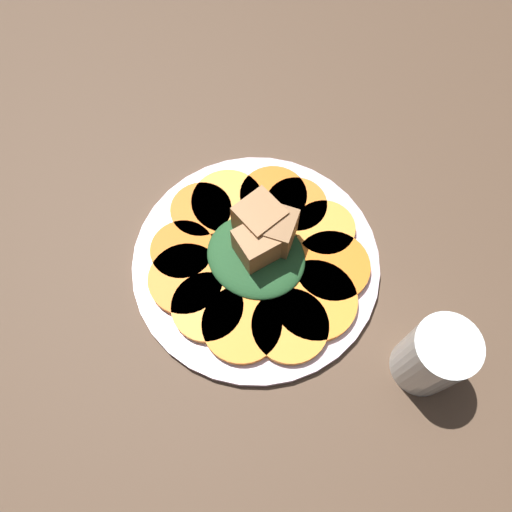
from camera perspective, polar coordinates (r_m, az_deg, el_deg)
The scene contains 17 objects.
table_slab at distance 60.04cm, azimuth 0.00°, elevation -1.21°, with size 120.00×120.00×2.00cm, color #4C3828.
plate at distance 58.64cm, azimuth 0.00°, elevation -0.63°, with size 28.90×28.90×1.05cm.
carrot_slice_0 at distance 57.23cm, azimuth -7.99°, elevation -2.63°, with size 8.61×8.61×0.91cm, color orange.
carrot_slice_1 at distance 55.80cm, azimuth -5.56°, elevation -5.83°, with size 8.05×8.05×0.91cm, color orange.
carrot_slice_2 at distance 54.97cm, azimuth -1.62°, elevation -7.81°, with size 8.81×8.81×0.91cm, color orange.
carrot_slice_3 at distance 55.03cm, azimuth 3.91°, elevation -7.97°, with size 8.49×8.49×0.91cm, color orange.
carrot_slice_4 at distance 56.18cm, azimuth 6.73°, elevation -5.04°, with size 9.50×9.50×0.91cm, color orange.
carrot_slice_5 at distance 57.94cm, azimuth 8.67°, elevation -1.17°, with size 8.74×8.74×0.91cm, color orange.
carrot_slice_6 at distance 59.92cm, azimuth 7.85°, elevation 3.15°, with size 7.24×7.24×0.91cm, color orange.
carrot_slice_7 at distance 61.08cm, azimuth 4.62°, elevation 5.81°, with size 7.46×7.46×0.91cm, color orange.
carrot_slice_8 at distance 61.57cm, azimuth 2.00°, elevation 6.86°, with size 8.23×8.23×0.91cm, color orange.
carrot_slice_9 at distance 61.20cm, azimuth -3.27°, elevation 6.18°, with size 8.80×8.80×0.91cm, color orange.
carrot_slice_10 at distance 60.89cm, azimuth -6.28°, elevation 5.22°, with size 7.41×7.41×0.91cm, color orange.
carrot_slice_11 at distance 58.74cm, azimuth -8.41°, elevation 0.67°, with size 7.44×7.44×0.91cm, color #D66014.
center_pile at distance 56.14cm, azimuth 0.42°, elevation 1.46°, with size 11.56×10.81×6.55cm.
fork at distance 60.80cm, azimuth 3.00°, elevation 5.08°, with size 18.52×2.34×0.40cm.
water_glass at distance 53.80cm, azimuth 19.60°, elevation -10.77°, with size 6.45×6.45×9.47cm.
Camera 1 is at (-11.58, 20.35, 56.28)cm, focal length 35.00 mm.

